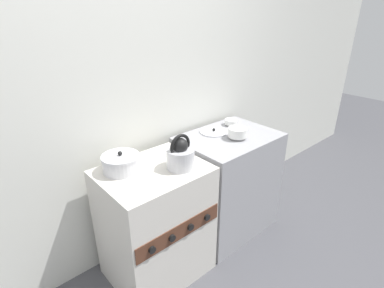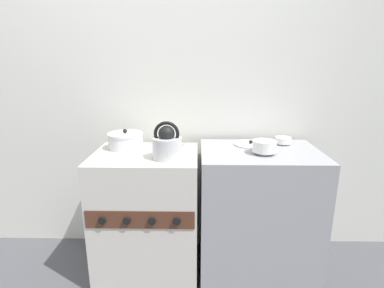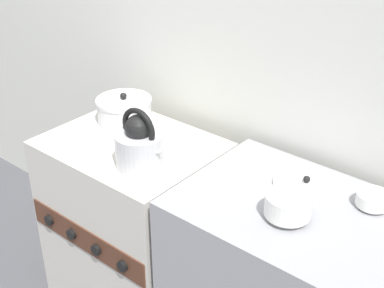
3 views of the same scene
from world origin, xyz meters
name	(u,v)px [view 1 (image 1 of 3)]	position (x,y,z in m)	size (l,w,h in m)	color
wall_back	(117,93)	(0.00, 0.63, 1.25)	(7.00, 0.06, 2.50)	silver
stove	(156,223)	(0.00, 0.26, 0.42)	(0.66, 0.55, 0.84)	beige
counter	(227,183)	(0.73, 0.28, 0.43)	(0.75, 0.56, 0.85)	#99999E
kettle	(181,155)	(0.15, 0.17, 0.92)	(0.22, 0.18, 0.23)	silver
cooking_pot	(121,163)	(-0.15, 0.38, 0.89)	(0.23, 0.23, 0.13)	silver
enamel_bowl	(238,132)	(0.73, 0.21, 0.90)	(0.14, 0.14, 0.08)	white
small_ceramic_bowl	(231,122)	(0.91, 0.43, 0.88)	(0.11, 0.11, 0.05)	white
loose_pot_lid	(214,132)	(0.69, 0.41, 0.86)	(0.22, 0.22, 0.03)	silver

